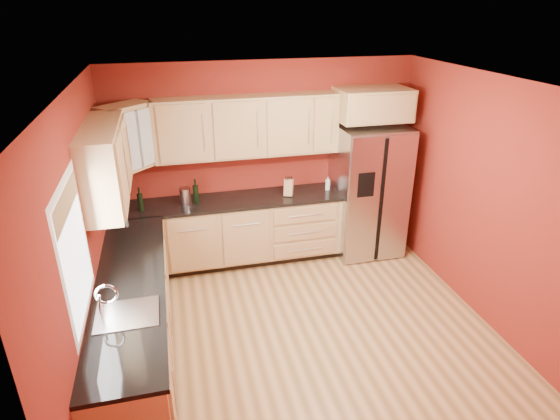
# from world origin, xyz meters

# --- Properties ---
(floor) EXTENTS (4.00, 4.00, 0.00)m
(floor) POSITION_xyz_m (0.00, 0.00, 0.00)
(floor) COLOR olive
(floor) RESTS_ON ground
(ceiling) EXTENTS (4.00, 4.00, 0.00)m
(ceiling) POSITION_xyz_m (0.00, 0.00, 2.60)
(ceiling) COLOR silver
(ceiling) RESTS_ON wall_back
(wall_back) EXTENTS (4.00, 0.04, 2.60)m
(wall_back) POSITION_xyz_m (0.00, 2.00, 1.30)
(wall_back) COLOR maroon
(wall_back) RESTS_ON floor
(wall_front) EXTENTS (4.00, 0.04, 2.60)m
(wall_front) POSITION_xyz_m (0.00, -2.00, 1.30)
(wall_front) COLOR maroon
(wall_front) RESTS_ON floor
(wall_left) EXTENTS (0.04, 4.00, 2.60)m
(wall_left) POSITION_xyz_m (-2.00, 0.00, 1.30)
(wall_left) COLOR maroon
(wall_left) RESTS_ON floor
(wall_right) EXTENTS (0.04, 4.00, 2.60)m
(wall_right) POSITION_xyz_m (2.00, 0.00, 1.30)
(wall_right) COLOR maroon
(wall_right) RESTS_ON floor
(base_cabinets_back) EXTENTS (2.90, 0.60, 0.88)m
(base_cabinets_back) POSITION_xyz_m (-0.55, 1.70, 0.44)
(base_cabinets_back) COLOR tan
(base_cabinets_back) RESTS_ON floor
(base_cabinets_left) EXTENTS (0.60, 2.80, 0.88)m
(base_cabinets_left) POSITION_xyz_m (-1.70, 0.00, 0.44)
(base_cabinets_left) COLOR tan
(base_cabinets_left) RESTS_ON floor
(countertop_back) EXTENTS (2.90, 0.62, 0.04)m
(countertop_back) POSITION_xyz_m (-0.55, 1.69, 0.90)
(countertop_back) COLOR black
(countertop_back) RESTS_ON base_cabinets_back
(countertop_left) EXTENTS (0.62, 2.80, 0.04)m
(countertop_left) POSITION_xyz_m (-1.69, 0.00, 0.90)
(countertop_left) COLOR black
(countertop_left) RESTS_ON base_cabinets_left
(upper_cabinets_back) EXTENTS (2.30, 0.33, 0.75)m
(upper_cabinets_back) POSITION_xyz_m (-0.25, 1.83, 1.83)
(upper_cabinets_back) COLOR tan
(upper_cabinets_back) RESTS_ON wall_back
(upper_cabinets_left) EXTENTS (0.33, 1.35, 0.75)m
(upper_cabinets_left) POSITION_xyz_m (-1.83, 0.72, 1.83)
(upper_cabinets_left) COLOR tan
(upper_cabinets_left) RESTS_ON wall_left
(corner_upper_cabinet) EXTENTS (0.67, 0.67, 0.75)m
(corner_upper_cabinet) POSITION_xyz_m (-1.67, 1.67, 1.83)
(corner_upper_cabinet) COLOR tan
(corner_upper_cabinet) RESTS_ON wall_back
(over_fridge_cabinet) EXTENTS (0.92, 0.60, 0.40)m
(over_fridge_cabinet) POSITION_xyz_m (1.35, 1.70, 2.05)
(over_fridge_cabinet) COLOR tan
(over_fridge_cabinet) RESTS_ON wall_back
(refrigerator) EXTENTS (0.90, 0.75, 1.78)m
(refrigerator) POSITION_xyz_m (1.35, 1.62, 0.89)
(refrigerator) COLOR silver
(refrigerator) RESTS_ON floor
(window) EXTENTS (0.03, 0.90, 1.00)m
(window) POSITION_xyz_m (-1.98, -0.50, 1.55)
(window) COLOR white
(window) RESTS_ON wall_left
(sink_faucet) EXTENTS (0.50, 0.42, 0.30)m
(sink_faucet) POSITION_xyz_m (-1.69, -0.50, 1.07)
(sink_faucet) COLOR silver
(sink_faucet) RESTS_ON countertop_left
(canister_left) EXTENTS (0.17, 0.17, 0.21)m
(canister_left) POSITION_xyz_m (-1.85, 1.69, 1.03)
(canister_left) COLOR silver
(canister_left) RESTS_ON countertop_back
(canister_right) EXTENTS (0.14, 0.14, 0.22)m
(canister_right) POSITION_xyz_m (-1.09, 1.67, 1.03)
(canister_right) COLOR silver
(canister_right) RESTS_ON countertop_back
(wine_bottle_a) EXTENTS (0.08, 0.08, 0.32)m
(wine_bottle_a) POSITION_xyz_m (-0.95, 1.70, 1.08)
(wine_bottle_a) COLOR black
(wine_bottle_a) RESTS_ON countertop_back
(wine_bottle_b) EXTENTS (0.09, 0.09, 0.30)m
(wine_bottle_b) POSITION_xyz_m (-1.62, 1.61, 1.07)
(wine_bottle_b) COLOR black
(wine_bottle_b) RESTS_ON countertop_back
(knife_block) EXTENTS (0.14, 0.14, 0.22)m
(knife_block) POSITION_xyz_m (0.24, 1.66, 1.03)
(knife_block) COLOR tan
(knife_block) RESTS_ON countertop_back
(soap_dispenser) EXTENTS (0.07, 0.07, 0.18)m
(soap_dispenser) POSITION_xyz_m (0.80, 1.72, 1.01)
(soap_dispenser) COLOR white
(soap_dispenser) RESTS_ON countertop_back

